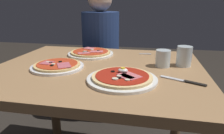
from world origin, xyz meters
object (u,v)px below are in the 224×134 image
object	(u,v)px
water_glass_far	(163,59)
diner_person	(101,60)
dining_table	(99,87)
fork	(150,54)
knife	(186,81)
water_glass_near	(184,58)
pizza_across_right	(57,66)
pizza_across_left	(91,53)
pizza_foreground	(122,78)

from	to	relation	value
water_glass_far	diner_person	distance (m)	0.86
dining_table	fork	bearing A→B (deg)	51.05
dining_table	knife	bearing A→B (deg)	-18.33
water_glass_near	water_glass_far	size ratio (longest dim) A/B	1.20
diner_person	fork	bearing A→B (deg)	135.96
pizza_across_right	fork	xyz separation A→B (m)	(0.46, 0.38, -0.01)
water_glass_near	knife	bearing A→B (deg)	-94.93
water_glass_near	pizza_across_left	bearing A→B (deg)	165.81
pizza_foreground	knife	world-z (taller)	pizza_foreground
pizza_foreground	fork	world-z (taller)	pizza_foreground
pizza_across_right	fork	world-z (taller)	pizza_across_right
water_glass_near	diner_person	size ratio (longest dim) A/B	0.09
fork	knife	xyz separation A→B (m)	(0.16, -0.46, 0.00)
pizza_foreground	dining_table	bearing A→B (deg)	131.48
dining_table	pizza_across_left	bearing A→B (deg)	115.20
diner_person	pizza_across_right	bearing A→B (deg)	88.31
dining_table	pizza_foreground	xyz separation A→B (m)	(0.15, -0.17, 0.13)
pizza_across_right	diner_person	size ratio (longest dim) A/B	0.23
knife	water_glass_near	bearing A→B (deg)	85.07
pizza_across_left	diner_person	xyz separation A→B (m)	(-0.06, 0.50, -0.18)
knife	dining_table	bearing A→B (deg)	161.67
pizza_across_right	fork	bearing A→B (deg)	39.98
pizza_across_right	water_glass_far	distance (m)	0.54
pizza_across_right	water_glass_near	bearing A→B (deg)	14.39
pizza_foreground	fork	size ratio (longest dim) A/B	1.91
dining_table	knife	xyz separation A→B (m)	(0.42, -0.14, 0.12)
pizza_across_left	water_glass_far	xyz separation A→B (m)	(0.44, -0.17, 0.03)
pizza_foreground	pizza_across_right	size ratio (longest dim) A/B	1.13
diner_person	water_glass_far	bearing A→B (deg)	126.85
pizza_across_right	knife	bearing A→B (deg)	-7.07
diner_person	water_glass_near	bearing A→B (deg)	133.72
dining_table	fork	xyz separation A→B (m)	(0.26, 0.32, 0.12)
knife	diner_person	size ratio (longest dim) A/B	0.16
fork	water_glass_near	bearing A→B (deg)	-51.05
water_glass_far	diner_person	xyz separation A→B (m)	(-0.50, 0.67, -0.21)
fork	pizza_across_right	bearing A→B (deg)	-140.02
dining_table	pizza_across_left	world-z (taller)	pizza_across_left
dining_table	fork	size ratio (longest dim) A/B	6.78
dining_table	water_glass_far	world-z (taller)	water_glass_far
pizza_foreground	diner_person	world-z (taller)	diner_person
pizza_foreground	pizza_across_left	size ratio (longest dim) A/B	1.04
water_glass_near	dining_table	bearing A→B (deg)	-167.01
dining_table	water_glass_far	bearing A→B (deg)	11.78
fork	knife	distance (m)	0.48
fork	diner_person	bearing A→B (deg)	135.96
dining_table	pizza_foreground	world-z (taller)	pizza_foreground
water_glass_near	fork	bearing A→B (deg)	128.95
pizza_foreground	knife	bearing A→B (deg)	7.44
pizza_across_left	knife	xyz separation A→B (m)	(0.53, -0.38, -0.01)
dining_table	diner_person	bearing A→B (deg)	103.20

